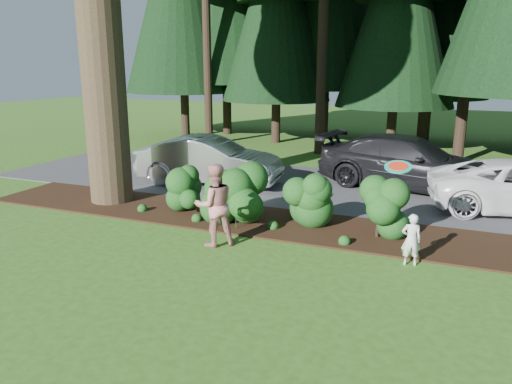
{
  "coord_description": "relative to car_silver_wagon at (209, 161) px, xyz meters",
  "views": [
    {
      "loc": [
        5.03,
        -8.46,
        4.11
      ],
      "look_at": [
        0.92,
        1.5,
        1.3
      ],
      "focal_mm": 35.0,
      "sensor_mm": 36.0,
      "label": 1
    }
  ],
  "objects": [
    {
      "name": "ground",
      "position": [
        2.88,
        -6.46,
        -0.84
      ],
      "size": [
        80.0,
        80.0,
        0.0
      ],
      "primitive_type": "plane",
      "color": "#2F5017",
      "rests_on": "ground"
    },
    {
      "name": "mulch_bed",
      "position": [
        2.88,
        -3.21,
        -0.82
      ],
      "size": [
        16.0,
        2.5,
        0.05
      ],
      "primitive_type": "cube",
      "color": "black",
      "rests_on": "ground"
    },
    {
      "name": "driveway",
      "position": [
        2.88,
        1.04,
        -0.83
      ],
      "size": [
        22.0,
        6.0,
        0.03
      ],
      "primitive_type": "cube",
      "color": "#38383A",
      "rests_on": "ground"
    },
    {
      "name": "shrub_row",
      "position": [
        3.65,
        -3.32,
        -0.03
      ],
      "size": [
        6.53,
        1.6,
        1.61
      ],
      "color": "#144214",
      "rests_on": "ground"
    },
    {
      "name": "lily_cluster",
      "position": [
        2.58,
        -4.06,
        -0.35
      ],
      "size": [
        0.69,
        0.09,
        0.57
      ],
      "color": "#144214",
      "rests_on": "ground"
    },
    {
      "name": "car_silver_wagon",
      "position": [
        0.0,
        0.0,
        0.0
      ],
      "size": [
        5.07,
        2.18,
        1.63
      ],
      "primitive_type": "imported",
      "rotation": [
        0.0,
        0.0,
        1.66
      ],
      "color": "#B3B3B8",
      "rests_on": "driveway"
    },
    {
      "name": "car_dark_suv",
      "position": [
        6.37,
        2.02,
        0.05
      ],
      "size": [
        6.24,
        3.37,
        1.72
      ],
      "primitive_type": "imported",
      "rotation": [
        0.0,
        0.0,
        1.4
      ],
      "color": "black",
      "rests_on": "driveway"
    },
    {
      "name": "child",
      "position": [
        7.17,
        -4.71,
        -0.29
      ],
      "size": [
        0.46,
        0.36,
        1.11
      ],
      "primitive_type": "imported",
      "rotation": [
        0.0,
        0.0,
        3.4
      ],
      "color": "silver",
      "rests_on": "ground"
    },
    {
      "name": "adult",
      "position": [
        2.87,
        -5.2,
        0.11
      ],
      "size": [
        1.18,
        1.16,
        1.91
      ],
      "primitive_type": "imported",
      "rotation": [
        0.0,
        0.0,
        3.86
      ],
      "color": "#AD171B",
      "rests_on": "ground"
    },
    {
      "name": "frisbee",
      "position": [
        6.81,
        -4.73,
        1.23
      ],
      "size": [
        0.54,
        0.53,
        0.18
      ],
      "color": "teal",
      "rests_on": "ground"
    }
  ]
}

